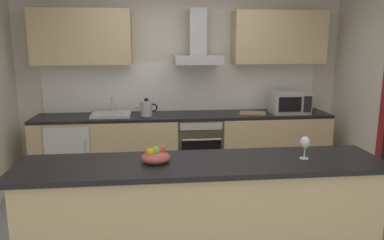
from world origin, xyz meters
TOP-DOWN VIEW (x-y plane):
  - ground at (0.00, 0.00)m, footprint 5.46×4.62m
  - wall_back at (0.00, 1.87)m, footprint 5.46×0.12m
  - backsplash_tile at (0.00, 1.80)m, footprint 3.79×0.02m
  - counter_back at (0.00, 1.49)m, footprint 3.92×0.60m
  - counter_island at (-0.06, -0.70)m, footprint 2.79×0.64m
  - upper_cabinets at (-0.00, 1.64)m, footprint 3.87×0.32m
  - oven at (0.19, 1.46)m, footprint 0.60×0.62m
  - refrigerator at (-1.48, 1.46)m, footprint 0.58×0.60m
  - microwave at (1.43, 1.44)m, footprint 0.50×0.38m
  - sink at (-0.96, 1.47)m, footprint 0.50×0.40m
  - kettle at (-0.50, 1.43)m, footprint 0.29×0.15m
  - range_hood at (0.19, 1.59)m, footprint 0.62×0.45m
  - wine_glass at (0.74, -0.72)m, footprint 0.08×0.08m
  - fruit_bowl at (-0.41, -0.67)m, footprint 0.22×0.22m
  - chopping_board at (0.92, 1.44)m, footprint 0.39×0.30m

SIDE VIEW (x-z plane):
  - ground at x=0.00m, z-range -0.02..0.00m
  - refrigerator at x=-1.48m, z-range 0.00..0.85m
  - counter_back at x=0.00m, z-range 0.00..0.90m
  - oven at x=0.19m, z-range 0.06..0.86m
  - counter_island at x=-0.06m, z-range 0.01..0.96m
  - chopping_board at x=0.92m, z-range 0.90..0.92m
  - sink at x=-0.96m, z-range 0.80..1.06m
  - fruit_bowl at x=-0.41m, z-range 0.93..1.07m
  - kettle at x=-0.50m, z-range 0.89..1.13m
  - microwave at x=1.43m, z-range 0.90..1.20m
  - wine_glass at x=0.74m, z-range 0.99..1.17m
  - backsplash_tile at x=0.00m, z-range 0.90..1.56m
  - wall_back at x=0.00m, z-range 0.00..2.60m
  - range_hood at x=0.19m, z-range 1.43..2.15m
  - upper_cabinets at x=0.00m, z-range 1.56..2.26m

